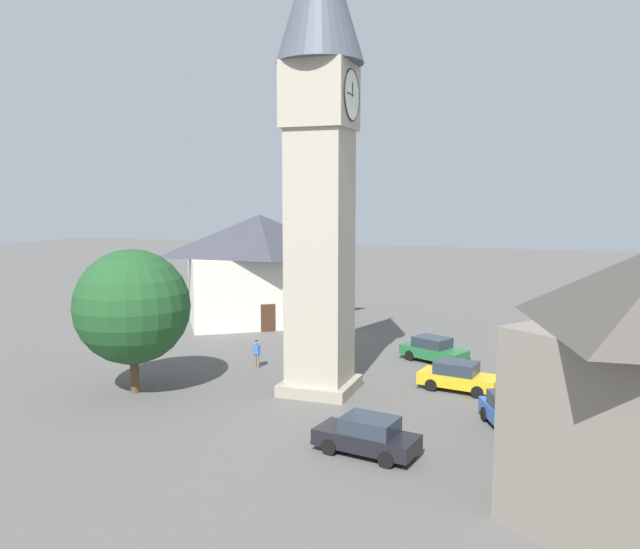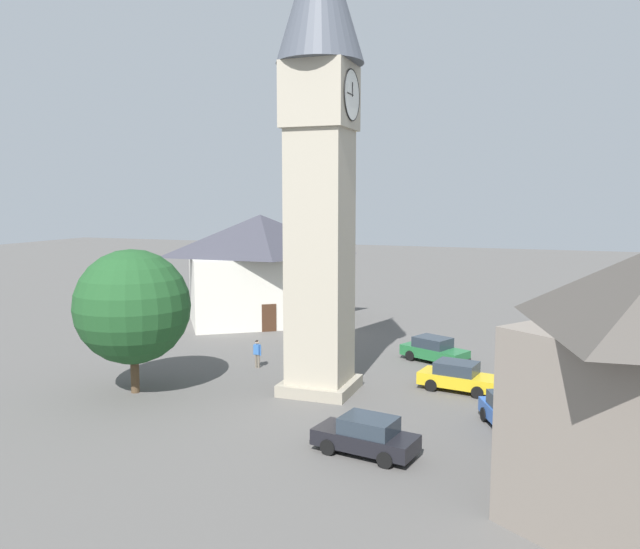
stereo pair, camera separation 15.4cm
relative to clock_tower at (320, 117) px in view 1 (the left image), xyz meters
The scene contains 9 objects.
ground_plane 14.06m from the clock_tower, 96.70° to the right, with size 200.00×200.00×0.00m, color #565451.
clock_tower is the anchor object (origin of this frame).
car_blue_kerb 15.77m from the clock_tower, 32.45° to the left, with size 2.40×4.36×1.53m.
car_silver_kerb 16.19m from the clock_tower, 150.34° to the left, with size 3.27×4.45×1.53m.
car_red_corner 16.70m from the clock_tower, 75.78° to the left, with size 4.46×3.19×1.53m.
car_white_side 15.16m from the clock_tower, 110.62° to the left, with size 2.39×4.36×1.53m.
pedestrian 14.34m from the clock_tower, 120.83° to the right, with size 0.28×0.55×1.69m.
tree 13.55m from the clock_tower, 68.68° to the right, with size 5.91×5.91×7.50m.
building_shop_left 21.34m from the clock_tower, 145.45° to the right, with size 12.86×13.84×8.74m.
Camera 1 is at (30.49, 10.95, 10.12)m, focal length 35.72 mm.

